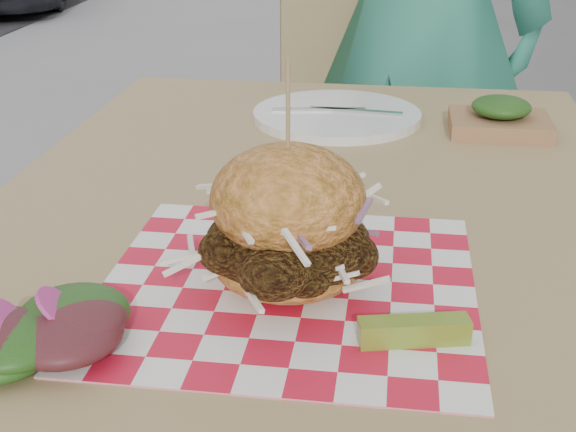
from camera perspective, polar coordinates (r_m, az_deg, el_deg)
name	(u,v)px	position (r m, az deg, el deg)	size (l,w,h in m)	color
diner	(421,7)	(1.93, 9.43, 14.44)	(0.60, 0.40, 1.65)	#2F876D
patio_table	(310,267)	(0.99, 1.59, -3.68)	(0.80, 1.20, 0.75)	tan
patio_chair	(350,113)	(2.04, 4.41, 7.28)	(0.50, 0.51, 0.95)	tan
paper_liner	(288,286)	(0.78, 0.00, -4.97)	(0.36, 0.36, 0.00)	red
sandwich	(288,227)	(0.75, 0.00, -0.81)	(0.19, 0.19, 0.22)	orange
pickle_spear	(414,331)	(0.70, 8.95, -8.07)	(0.10, 0.02, 0.02)	olive
side_salad	(34,339)	(0.71, -17.60, -8.35)	(0.14, 0.14, 0.05)	#3F1419
place_setting	(337,115)	(1.30, 3.49, 7.16)	(0.27, 0.27, 0.02)	white
kraft_tray	(500,118)	(1.27, 14.86, 6.76)	(0.15, 0.12, 0.06)	#976A44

